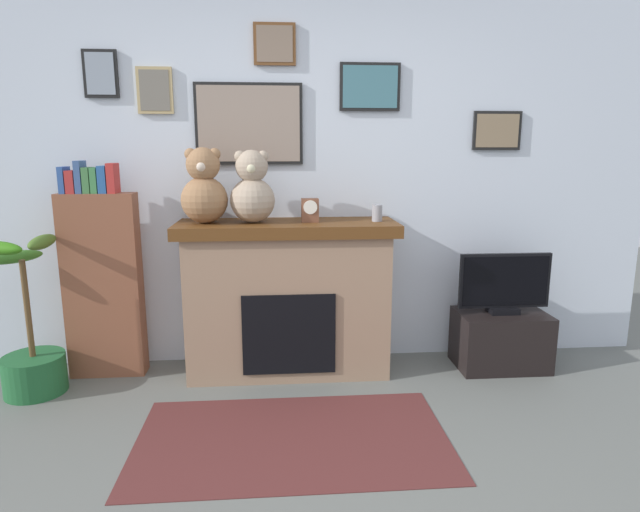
% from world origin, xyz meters
% --- Properties ---
extents(back_wall, '(5.20, 0.15, 2.60)m').
position_xyz_m(back_wall, '(-0.00, 2.00, 1.31)').
color(back_wall, silver).
rests_on(back_wall, ground_plane).
extents(fireplace, '(1.46, 0.54, 1.05)m').
position_xyz_m(fireplace, '(-0.07, 1.70, 0.53)').
color(fireplace, '#97765C').
rests_on(fireplace, ground_plane).
extents(bookshelf, '(0.49, 0.16, 1.46)m').
position_xyz_m(bookshelf, '(-1.31, 1.74, 0.67)').
color(bookshelf, brown).
rests_on(bookshelf, ground_plane).
extents(potted_plant, '(0.47, 0.54, 1.01)m').
position_xyz_m(potted_plant, '(-1.69, 1.48, 0.29)').
color(potted_plant, '#1E592D').
rests_on(potted_plant, ground_plane).
extents(tv_stand, '(0.62, 0.40, 0.40)m').
position_xyz_m(tv_stand, '(1.43, 1.64, 0.20)').
color(tv_stand, black).
rests_on(tv_stand, ground_plane).
extents(television, '(0.64, 0.14, 0.42)m').
position_xyz_m(television, '(1.43, 1.64, 0.61)').
color(television, black).
rests_on(television, tv_stand).
extents(area_rug, '(1.67, 0.96, 0.01)m').
position_xyz_m(area_rug, '(-0.07, 0.78, 0.00)').
color(area_rug, '#542624').
rests_on(area_rug, ground_plane).
extents(candle_jar, '(0.07, 0.07, 0.11)m').
position_xyz_m(candle_jar, '(0.53, 1.68, 1.11)').
color(candle_jar, gray).
rests_on(candle_jar, fireplace).
extents(mantel_clock, '(0.11, 0.09, 0.16)m').
position_xyz_m(mantel_clock, '(0.08, 1.68, 1.13)').
color(mantel_clock, brown).
rests_on(mantel_clock, fireplace).
extents(teddy_bear_tan, '(0.30, 0.30, 0.49)m').
position_xyz_m(teddy_bear_tan, '(-0.61, 1.68, 1.27)').
color(teddy_bear_tan, '#946A47').
rests_on(teddy_bear_tan, fireplace).
extents(teddy_bear_cream, '(0.29, 0.29, 0.47)m').
position_xyz_m(teddy_bear_cream, '(-0.30, 1.68, 1.26)').
color(teddy_bear_cream, tan).
rests_on(teddy_bear_cream, fireplace).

